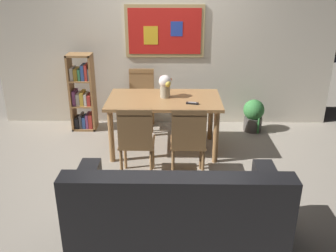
% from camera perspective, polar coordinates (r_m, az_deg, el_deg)
% --- Properties ---
extents(ground_plane, '(12.00, 12.00, 0.00)m').
position_cam_1_polar(ground_plane, '(4.64, -1.00, -6.34)').
color(ground_plane, gray).
extents(wall_back_with_painting, '(5.20, 0.14, 2.60)m').
position_cam_1_polar(wall_back_with_painting, '(5.72, -0.56, 13.09)').
color(wall_back_with_painting, beige).
rests_on(wall_back_with_painting, ground_plane).
extents(dining_table, '(1.48, 0.88, 0.74)m').
position_cam_1_polar(dining_table, '(4.84, -0.61, 3.22)').
color(dining_table, '#9E7042').
rests_on(dining_table, ground_plane).
extents(dining_chair_far_left, '(0.40, 0.41, 0.91)m').
position_cam_1_polar(dining_chair_far_left, '(5.66, -4.16, 4.93)').
color(dining_chair_far_left, '#9E7042').
rests_on(dining_chair_far_left, ground_plane).
extents(dining_chair_near_left, '(0.40, 0.41, 0.91)m').
position_cam_1_polar(dining_chair_near_left, '(4.15, -4.97, -1.77)').
color(dining_chair_near_left, '#9E7042').
rests_on(dining_chair_near_left, ground_plane).
extents(dining_chair_near_right, '(0.40, 0.41, 0.91)m').
position_cam_1_polar(dining_chair_near_right, '(4.14, 3.18, -1.80)').
color(dining_chair_near_right, '#9E7042').
rests_on(dining_chair_near_right, ground_plane).
extents(leather_couch, '(1.80, 0.84, 0.84)m').
position_cam_1_polar(leather_couch, '(3.26, 1.26, -13.70)').
color(leather_couch, black).
rests_on(leather_couch, ground_plane).
extents(bookshelf, '(0.36, 0.28, 1.17)m').
position_cam_1_polar(bookshelf, '(5.72, -13.12, 4.79)').
color(bookshelf, '#9E7042').
rests_on(bookshelf, ground_plane).
extents(potted_ivy, '(0.32, 0.32, 0.50)m').
position_cam_1_polar(potted_ivy, '(5.74, 13.16, 1.71)').
color(potted_ivy, '#4C4742').
rests_on(potted_ivy, ground_plane).
extents(flower_vase, '(0.17, 0.19, 0.30)m').
position_cam_1_polar(flower_vase, '(4.81, -0.45, 6.45)').
color(flower_vase, tan).
rests_on(flower_vase, dining_table).
extents(tv_remote, '(0.16, 0.08, 0.02)m').
position_cam_1_polar(tv_remote, '(4.60, 3.81, 3.56)').
color(tv_remote, black).
rests_on(tv_remote, dining_table).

